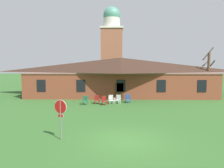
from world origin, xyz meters
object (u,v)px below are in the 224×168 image
object	(u,v)px
lawn_chair_far_side	(128,98)
lawn_chair_near_door	(97,99)
stop_sign	(61,112)
lawn_chair_by_porch	(85,100)
lawn_chair_middle	(111,99)
lawn_chair_right_end	(118,99)
lawn_chair_left_end	(104,100)

from	to	relation	value
lawn_chair_far_side	lawn_chair_near_door	bearing A→B (deg)	-167.38
stop_sign	lawn_chair_by_porch	bearing A→B (deg)	91.18
lawn_chair_by_porch	lawn_chair_far_side	bearing A→B (deg)	14.92
lawn_chair_middle	lawn_chair_right_end	bearing A→B (deg)	9.22
lawn_chair_by_porch	lawn_chair_right_end	distance (m)	3.72
lawn_chair_far_side	lawn_chair_middle	bearing A→B (deg)	-162.74
lawn_chair_near_door	lawn_chair_right_end	size ratio (longest dim) A/B	1.00
stop_sign	lawn_chair_middle	bearing A→B (deg)	77.06
lawn_chair_by_porch	lawn_chair_near_door	bearing A→B (deg)	21.10
lawn_chair_middle	lawn_chair_far_side	xyz separation A→B (m)	(1.95, 0.60, 0.00)
lawn_chair_left_end	lawn_chair_right_end	size ratio (longest dim) A/B	1.00
stop_sign	lawn_chair_left_end	xyz separation A→B (m)	(1.89, 10.65, -1.14)
stop_sign	lawn_chair_middle	distance (m)	11.78
lawn_chair_near_door	lawn_chair_right_end	world-z (taller)	same
lawn_chair_far_side	lawn_chair_by_porch	bearing A→B (deg)	-165.08
stop_sign	lawn_chair_left_end	bearing A→B (deg)	79.92
lawn_chair_by_porch	lawn_chair_middle	distance (m)	2.93
lawn_chair_left_end	lawn_chair_right_end	world-z (taller)	same
lawn_chair_by_porch	lawn_chair_left_end	distance (m)	2.12
stop_sign	lawn_chair_middle	world-z (taller)	stop_sign
lawn_chair_left_end	lawn_chair_far_side	world-z (taller)	same
lawn_chair_by_porch	lawn_chair_far_side	xyz separation A→B (m)	(4.79, 1.28, 0.00)
lawn_chair_near_door	lawn_chair_by_porch	bearing A→B (deg)	-158.90
lawn_chair_near_door	stop_sign	bearing A→B (deg)	-95.29
lawn_chair_near_door	lawn_chair_left_end	size ratio (longest dim) A/B	1.00
lawn_chair_near_door	lawn_chair_far_side	distance (m)	3.62
lawn_chair_right_end	lawn_chair_left_end	bearing A→B (deg)	-149.16
lawn_chair_by_porch	lawn_chair_far_side	distance (m)	4.96
lawn_chair_by_porch	lawn_chair_right_end	world-z (taller)	same
lawn_chair_left_end	lawn_chair_middle	world-z (taller)	same
lawn_chair_right_end	lawn_chair_by_porch	bearing A→B (deg)	-167.57
lawn_chair_by_porch	lawn_chair_near_door	size ratio (longest dim) A/B	1.00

